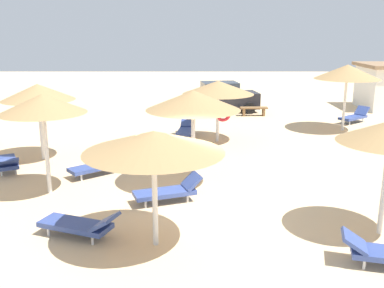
{
  "coord_description": "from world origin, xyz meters",
  "views": [
    {
      "loc": [
        -0.05,
        -10.34,
        4.67
      ],
      "look_at": [
        0.0,
        3.0,
        1.2
      ],
      "focal_mm": 41.52,
      "sensor_mm": 36.0,
      "label": 1
    }
  ],
  "objects_px": {
    "parasol_4": "(152,142)",
    "lounger_0": "(168,191)",
    "parasol_5": "(346,72)",
    "lounger_3": "(97,165)",
    "parked_car": "(221,98)",
    "lounger_4": "(79,225)",
    "bench_0": "(252,110)",
    "parasol_7": "(217,88)",
    "lounger_6": "(5,162)",
    "lounger_7": "(185,129)",
    "lounger_5": "(353,116)",
    "parasol_3": "(41,104)",
    "parasol_6": "(36,92)",
    "parasol_0": "(192,100)"
  },
  "relations": [
    {
      "from": "parasol_0",
      "to": "parasol_3",
      "type": "height_order",
      "value": "parasol_0"
    },
    {
      "from": "parasol_4",
      "to": "parked_car",
      "type": "bearing_deg",
      "value": 81.17
    },
    {
      "from": "parasol_0",
      "to": "parasol_5",
      "type": "relative_size",
      "value": 0.95
    },
    {
      "from": "lounger_4",
      "to": "bench_0",
      "type": "relative_size",
      "value": 1.33
    },
    {
      "from": "parasol_7",
      "to": "lounger_0",
      "type": "bearing_deg",
      "value": -104.01
    },
    {
      "from": "parasol_4",
      "to": "parked_car",
      "type": "relative_size",
      "value": 0.72
    },
    {
      "from": "parasol_7",
      "to": "lounger_6",
      "type": "bearing_deg",
      "value": -150.48
    },
    {
      "from": "lounger_0",
      "to": "lounger_4",
      "type": "relative_size",
      "value": 0.99
    },
    {
      "from": "parasol_4",
      "to": "parasol_7",
      "type": "height_order",
      "value": "parasol_4"
    },
    {
      "from": "parasol_3",
      "to": "lounger_4",
      "type": "distance_m",
      "value": 4.04
    },
    {
      "from": "lounger_6",
      "to": "parked_car",
      "type": "bearing_deg",
      "value": 54.34
    },
    {
      "from": "lounger_0",
      "to": "parasol_4",
      "type": "bearing_deg",
      "value": -94.03
    },
    {
      "from": "parasol_0",
      "to": "parasol_4",
      "type": "relative_size",
      "value": 0.97
    },
    {
      "from": "lounger_5",
      "to": "lounger_6",
      "type": "distance_m",
      "value": 16.65
    },
    {
      "from": "parasol_5",
      "to": "lounger_0",
      "type": "distance_m",
      "value": 12.13
    },
    {
      "from": "parasol_3",
      "to": "lounger_4",
      "type": "bearing_deg",
      "value": -60.79
    },
    {
      "from": "parasol_6",
      "to": "parasol_0",
      "type": "bearing_deg",
      "value": -27.5
    },
    {
      "from": "lounger_5",
      "to": "parasol_4",
      "type": "bearing_deg",
      "value": -124.48
    },
    {
      "from": "bench_0",
      "to": "parasol_7",
      "type": "bearing_deg",
      "value": -112.17
    },
    {
      "from": "parasol_6",
      "to": "lounger_5",
      "type": "height_order",
      "value": "parasol_6"
    },
    {
      "from": "parasol_4",
      "to": "lounger_4",
      "type": "height_order",
      "value": "parasol_4"
    },
    {
      "from": "parasol_4",
      "to": "lounger_0",
      "type": "xyz_separation_m",
      "value": [
        0.18,
        2.54,
        -2.04
      ]
    },
    {
      "from": "parasol_4",
      "to": "lounger_0",
      "type": "distance_m",
      "value": 3.26
    },
    {
      "from": "lounger_6",
      "to": "lounger_7",
      "type": "height_order",
      "value": "lounger_7"
    },
    {
      "from": "parasol_4",
      "to": "lounger_7",
      "type": "height_order",
      "value": "parasol_4"
    },
    {
      "from": "parasol_3",
      "to": "parasol_5",
      "type": "bearing_deg",
      "value": 36.15
    },
    {
      "from": "lounger_6",
      "to": "parked_car",
      "type": "relative_size",
      "value": 0.47
    },
    {
      "from": "parasol_4",
      "to": "parasol_7",
      "type": "xyz_separation_m",
      "value": [
        1.9,
        9.43,
        -0.08
      ]
    },
    {
      "from": "parasol_3",
      "to": "parasol_5",
      "type": "xyz_separation_m",
      "value": [
        11.33,
        8.28,
        0.12
      ]
    },
    {
      "from": "lounger_7",
      "to": "parked_car",
      "type": "xyz_separation_m",
      "value": [
        2.01,
        6.09,
        0.51
      ]
    },
    {
      "from": "parasol_6",
      "to": "parked_car",
      "type": "height_order",
      "value": "parasol_6"
    },
    {
      "from": "parasol_3",
      "to": "bench_0",
      "type": "distance_m",
      "value": 14.29
    },
    {
      "from": "parasol_4",
      "to": "parasol_5",
      "type": "bearing_deg",
      "value": 55.37
    },
    {
      "from": "parasol_7",
      "to": "lounger_3",
      "type": "relative_size",
      "value": 1.6
    },
    {
      "from": "parasol_5",
      "to": "lounger_3",
      "type": "relative_size",
      "value": 1.64
    },
    {
      "from": "parasol_4",
      "to": "parked_car",
      "type": "distance_m",
      "value": 16.67
    },
    {
      "from": "parasol_6",
      "to": "lounger_3",
      "type": "bearing_deg",
      "value": -36.79
    },
    {
      "from": "lounger_0",
      "to": "parked_car",
      "type": "xyz_separation_m",
      "value": [
        2.37,
        13.87,
        0.5
      ]
    },
    {
      "from": "parasol_0",
      "to": "parasol_7",
      "type": "relative_size",
      "value": 0.98
    },
    {
      "from": "lounger_4",
      "to": "parasol_7",
      "type": "bearing_deg",
      "value": 68.02
    },
    {
      "from": "lounger_5",
      "to": "parasol_6",
      "type": "bearing_deg",
      "value": -154.62
    },
    {
      "from": "lounger_4",
      "to": "parasol_0",
      "type": "bearing_deg",
      "value": 53.35
    },
    {
      "from": "parasol_6",
      "to": "lounger_0",
      "type": "bearing_deg",
      "value": -40.78
    },
    {
      "from": "parked_car",
      "to": "parasol_4",
      "type": "bearing_deg",
      "value": -98.83
    },
    {
      "from": "parasol_3",
      "to": "lounger_7",
      "type": "height_order",
      "value": "parasol_3"
    },
    {
      "from": "bench_0",
      "to": "parked_car",
      "type": "bearing_deg",
      "value": 142.59
    },
    {
      "from": "parasol_6",
      "to": "lounger_3",
      "type": "distance_m",
      "value": 3.73
    },
    {
      "from": "parasol_6",
      "to": "parked_car",
      "type": "relative_size",
      "value": 0.66
    },
    {
      "from": "lounger_4",
      "to": "lounger_6",
      "type": "distance_m",
      "value": 6.14
    },
    {
      "from": "lounger_3",
      "to": "lounger_7",
      "type": "height_order",
      "value": "lounger_7"
    }
  ]
}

